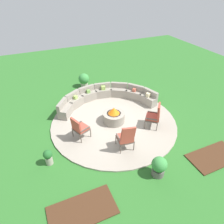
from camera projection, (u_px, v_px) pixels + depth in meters
The scene contains 12 objects.
ground_plane at pixel (114, 122), 9.24m from camera, with size 24.00×24.00×0.00m, color #2D6B28.
patio_circle at pixel (114, 122), 9.22m from camera, with size 5.65×5.65×0.06m, color #9E9384.
mulch_bed_left at pixel (82, 210), 5.79m from camera, with size 1.94×1.02×0.04m, color #472B19.
mulch_bed_right at pixel (214, 157), 7.48m from camera, with size 1.94×1.02×0.04m, color #472B19.
fire_pit at pixel (114, 116), 9.04m from camera, with size 0.98×0.98×0.74m.
curved_stone_bench at pixel (106, 97), 10.43m from camera, with size 4.88×2.41×0.74m.
lounge_chair_front_left at pixel (79, 127), 7.98m from camera, with size 0.73×0.73×1.01m.
lounge_chair_front_right at pixel (126, 137), 7.45m from camera, with size 0.64×0.65×1.17m.
lounge_chair_back_left at pixel (155, 115), 8.60m from camera, with size 0.82×0.85×1.14m.
potted_plant_0 at pixel (84, 80), 11.89m from camera, with size 0.62×0.62×0.82m.
potted_plant_1 at pixel (159, 166), 6.62m from camera, with size 0.52×0.52×0.76m.
potted_plant_2 at pixel (48, 157), 7.04m from camera, with size 0.32×0.32×0.63m.
Camera 1 is at (-3.03, -6.66, 5.65)m, focal length 32.24 mm.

